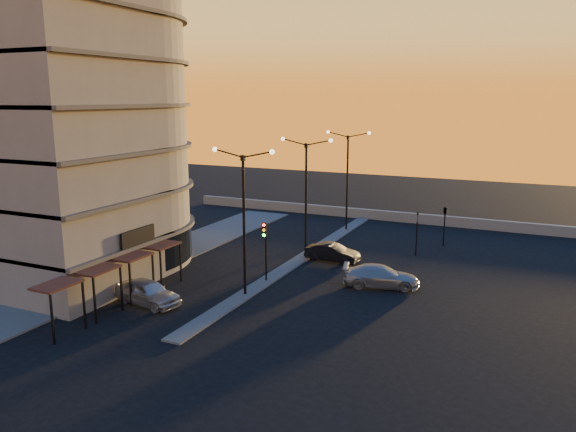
{
  "coord_description": "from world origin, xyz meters",
  "views": [
    {
      "loc": [
        16.94,
        -30.09,
        12.53
      ],
      "look_at": [
        -0.02,
        6.66,
        3.97
      ],
      "focal_mm": 35.0,
      "sensor_mm": 36.0,
      "label": 1
    }
  ],
  "objects_px": {
    "car_wagon": "(381,276)",
    "car_sedan": "(332,253)",
    "streetlamp_mid": "(306,188)",
    "traffic_light_main": "(265,242)",
    "car_hatchback": "(148,292)"
  },
  "relations": [
    {
      "from": "car_hatchback",
      "to": "car_sedan",
      "type": "height_order",
      "value": "car_hatchback"
    },
    {
      "from": "streetlamp_mid",
      "to": "car_hatchback",
      "type": "height_order",
      "value": "streetlamp_mid"
    },
    {
      "from": "car_sedan",
      "to": "car_wagon",
      "type": "relative_size",
      "value": 0.84
    },
    {
      "from": "streetlamp_mid",
      "to": "traffic_light_main",
      "type": "xyz_separation_m",
      "value": [
        0.0,
        -7.13,
        -2.7
      ]
    },
    {
      "from": "traffic_light_main",
      "to": "car_hatchback",
      "type": "bearing_deg",
      "value": -124.66
    },
    {
      "from": "streetlamp_mid",
      "to": "car_sedan",
      "type": "relative_size",
      "value": 2.24
    },
    {
      "from": "car_sedan",
      "to": "car_wagon",
      "type": "height_order",
      "value": "car_wagon"
    },
    {
      "from": "traffic_light_main",
      "to": "car_wagon",
      "type": "xyz_separation_m",
      "value": [
        7.5,
        2.45,
        -2.15
      ]
    },
    {
      "from": "streetlamp_mid",
      "to": "car_wagon",
      "type": "relative_size",
      "value": 1.87
    },
    {
      "from": "traffic_light_main",
      "to": "car_hatchback",
      "type": "height_order",
      "value": "traffic_light_main"
    },
    {
      "from": "streetlamp_mid",
      "to": "traffic_light_main",
      "type": "bearing_deg",
      "value": -90.0
    },
    {
      "from": "car_wagon",
      "to": "car_sedan",
      "type": "bearing_deg",
      "value": 35.3
    },
    {
      "from": "traffic_light_main",
      "to": "car_hatchback",
      "type": "relative_size",
      "value": 0.93
    },
    {
      "from": "streetlamp_mid",
      "to": "traffic_light_main",
      "type": "distance_m",
      "value": 7.62
    },
    {
      "from": "traffic_light_main",
      "to": "car_wagon",
      "type": "height_order",
      "value": "traffic_light_main"
    }
  ]
}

